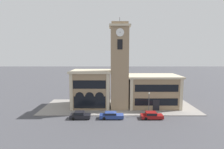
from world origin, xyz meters
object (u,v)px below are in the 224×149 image
object	(u,v)px
parked_car_mid	(111,115)
parked_car_near	(79,115)
street_lamp	(148,100)
parked_car_far	(151,115)

from	to	relation	value
parked_car_mid	parked_car_near	bearing A→B (deg)	179.94
parked_car_near	parked_car_mid	world-z (taller)	parked_car_near
parked_car_mid	street_lamp	world-z (taller)	street_lamp
parked_car_near	parked_car_far	bearing A→B (deg)	-0.06
parked_car_near	parked_car_far	world-z (taller)	parked_car_near
parked_car_near	street_lamp	size ratio (longest dim) A/B	0.84
parked_car_near	parked_car_mid	xyz separation A→B (m)	(6.33, -0.00, -0.06)
street_lamp	parked_car_far	bearing A→B (deg)	-83.15
parked_car_near	parked_car_far	size ratio (longest dim) A/B	0.93
street_lamp	parked_car_mid	bearing A→B (deg)	-167.54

